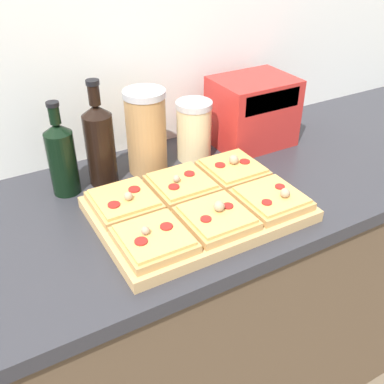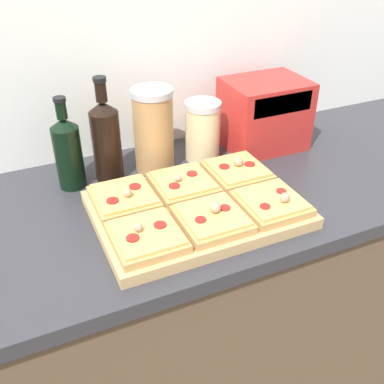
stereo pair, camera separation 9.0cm
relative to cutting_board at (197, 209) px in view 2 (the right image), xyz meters
name	(u,v)px [view 2 (the right image)]	position (x,y,z in m)	size (l,w,h in m)	color
wall_back	(143,37)	(0.03, 0.46, 0.32)	(6.00, 0.06, 2.50)	silver
kitchen_counter	(192,307)	(0.03, 0.10, -0.47)	(2.63, 0.67, 0.91)	brown
cutting_board	(197,209)	(0.00, 0.00, 0.00)	(0.51, 0.37, 0.03)	tan
pizza_slice_back_left	(124,197)	(-0.16, 0.09, 0.03)	(0.15, 0.16, 0.05)	tan
pizza_slice_back_center	(183,183)	(0.00, 0.09, 0.03)	(0.15, 0.16, 0.05)	tan
pizza_slice_back_right	(237,171)	(0.16, 0.09, 0.03)	(0.15, 0.16, 0.06)	tan
pizza_slice_front_left	(146,236)	(-0.16, -0.09, 0.03)	(0.15, 0.16, 0.05)	tan
pizza_slice_front_center	(212,218)	(0.00, -0.09, 0.03)	(0.15, 0.16, 0.06)	tan
pizza_slice_front_right	(272,202)	(0.17, -0.09, 0.03)	(0.15, 0.16, 0.05)	tan
olive_oil_bottle	(68,152)	(-0.26, 0.27, 0.09)	(0.08, 0.08, 0.26)	black
wine_bottle	(106,139)	(-0.15, 0.27, 0.11)	(0.08, 0.08, 0.30)	black
grain_jar_tall	(153,130)	(-0.01, 0.27, 0.11)	(0.12, 0.12, 0.25)	#AD7F4C
grain_jar_short	(203,131)	(0.14, 0.27, 0.08)	(0.11, 0.11, 0.18)	beige
toaster_oven	(264,114)	(0.36, 0.27, 0.09)	(0.27, 0.20, 0.22)	red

